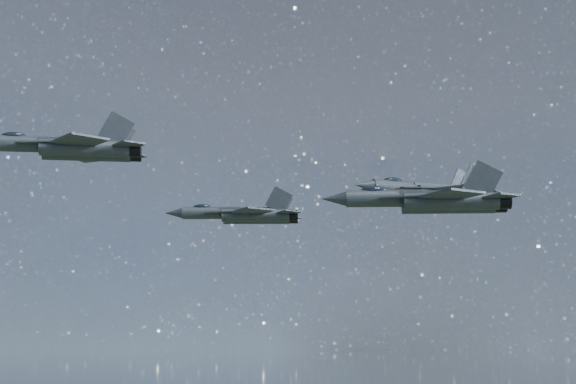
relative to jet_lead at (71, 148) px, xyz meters
name	(u,v)px	position (x,y,z in m)	size (l,w,h in m)	color
jet_lead	(71,148)	(0.00, 0.00, 0.00)	(15.31, 10.52, 3.84)	#2D3539
jet_left	(245,215)	(22.44, 25.87, -0.76)	(16.50, 11.00, 4.19)	#2D3539
jet_right	(434,200)	(27.90, -10.44, -4.59)	(15.65, 10.36, 3.99)	#2D3539
jet_slot	(436,193)	(35.83, 3.74, -1.08)	(15.46, 10.98, 3.93)	#2D3539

